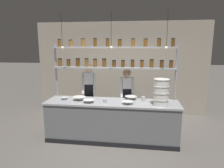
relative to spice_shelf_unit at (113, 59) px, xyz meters
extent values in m
plane|color=#5B5651|center=(0.02, -0.33, -1.85)|extent=(40.00, 40.00, 0.00)
cube|color=#9E9384|center=(0.02, 1.70, -0.40)|extent=(5.44, 0.12, 2.91)
cube|color=slate|center=(0.02, -0.33, -1.41)|extent=(2.98, 0.72, 0.88)
cube|color=#999BA0|center=(0.02, -0.33, -0.95)|extent=(3.04, 0.76, 0.04)
cube|color=black|center=(0.02, -0.69, -1.80)|extent=(2.98, 0.03, 0.10)
cylinder|color=#999BA0|center=(-1.42, 0.00, -0.75)|extent=(0.04, 0.04, 2.21)
cylinder|color=#999BA0|center=(1.46, 0.00, -0.75)|extent=(0.04, 0.04, 2.21)
cube|color=#999BA0|center=(0.02, 0.00, -0.19)|extent=(2.88, 0.28, 0.04)
cylinder|color=brown|center=(-1.31, 0.00, -0.09)|extent=(0.10, 0.10, 0.17)
cylinder|color=black|center=(-1.31, 0.00, 0.00)|extent=(0.10, 0.10, 0.02)
cylinder|color=#513314|center=(-1.09, 0.00, -0.10)|extent=(0.09, 0.09, 0.15)
cylinder|color=black|center=(-1.09, 0.00, -0.02)|extent=(0.09, 0.09, 0.02)
cylinder|color=#513314|center=(-0.85, 0.00, -0.09)|extent=(0.10, 0.10, 0.18)
cylinder|color=black|center=(-0.85, 0.00, 0.01)|extent=(0.10, 0.10, 0.02)
cylinder|color=brown|center=(-0.63, 0.00, -0.09)|extent=(0.09, 0.09, 0.18)
cylinder|color=black|center=(-0.63, 0.00, 0.01)|extent=(0.09, 0.09, 0.02)
cylinder|color=brown|center=(-0.43, 0.00, -0.09)|extent=(0.09, 0.09, 0.17)
cylinder|color=black|center=(-0.43, 0.00, 0.00)|extent=(0.10, 0.10, 0.02)
cylinder|color=brown|center=(-0.20, 0.00, -0.09)|extent=(0.10, 0.10, 0.18)
cylinder|color=black|center=(-0.20, 0.00, 0.01)|extent=(0.10, 0.10, 0.02)
cylinder|color=#513314|center=(0.03, 0.00, -0.11)|extent=(0.09, 0.09, 0.14)
cylinder|color=black|center=(0.03, 0.00, -0.03)|extent=(0.09, 0.09, 0.02)
cylinder|color=#513314|center=(0.24, 0.00, -0.10)|extent=(0.08, 0.08, 0.15)
cylinder|color=black|center=(0.24, 0.00, -0.02)|extent=(0.09, 0.09, 0.02)
cylinder|color=#513314|center=(0.47, 0.00, -0.10)|extent=(0.08, 0.08, 0.16)
cylinder|color=black|center=(0.47, 0.00, -0.01)|extent=(0.08, 0.08, 0.02)
cylinder|color=brown|center=(0.68, 0.00, -0.10)|extent=(0.08, 0.08, 0.15)
cylinder|color=black|center=(0.68, 0.00, -0.01)|extent=(0.08, 0.08, 0.02)
cylinder|color=brown|center=(0.90, 0.00, -0.09)|extent=(0.09, 0.09, 0.17)
cylinder|color=black|center=(0.90, 0.00, 0.00)|extent=(0.09, 0.09, 0.02)
cylinder|color=#513314|center=(1.13, 0.00, -0.10)|extent=(0.09, 0.09, 0.15)
cylinder|color=black|center=(1.13, 0.00, -0.01)|extent=(0.09, 0.09, 0.02)
cylinder|color=#513314|center=(1.34, 0.00, -0.10)|extent=(0.09, 0.09, 0.15)
cylinder|color=black|center=(1.34, 0.00, -0.02)|extent=(0.09, 0.09, 0.02)
cube|color=#999BA0|center=(0.02, 0.00, 0.28)|extent=(2.88, 0.28, 0.04)
cylinder|color=brown|center=(-1.29, 0.00, 0.38)|extent=(0.08, 0.08, 0.16)
cylinder|color=black|center=(-1.29, 0.00, 0.47)|extent=(0.08, 0.08, 0.02)
cylinder|color=brown|center=(-1.01, 0.00, 0.37)|extent=(0.09, 0.09, 0.14)
cylinder|color=black|center=(-1.01, 0.00, 0.45)|extent=(0.09, 0.09, 0.02)
cylinder|color=brown|center=(-0.71, 0.00, 0.38)|extent=(0.10, 0.10, 0.17)
cylinder|color=black|center=(-0.71, 0.00, 0.48)|extent=(0.10, 0.10, 0.02)
cylinder|color=#513314|center=(-0.42, 0.00, 0.39)|extent=(0.08, 0.08, 0.18)
cylinder|color=black|center=(-0.42, 0.00, 0.49)|extent=(0.08, 0.08, 0.02)
cylinder|color=#513314|center=(-0.12, 0.00, 0.38)|extent=(0.09, 0.09, 0.17)
cylinder|color=black|center=(-0.12, 0.00, 0.48)|extent=(0.09, 0.09, 0.02)
cylinder|color=#513314|center=(0.16, 0.00, 0.37)|extent=(0.09, 0.09, 0.15)
cylinder|color=black|center=(0.16, 0.00, 0.46)|extent=(0.09, 0.09, 0.02)
cylinder|color=brown|center=(0.47, 0.00, 0.38)|extent=(0.09, 0.09, 0.17)
cylinder|color=black|center=(0.47, 0.00, 0.47)|extent=(0.09, 0.09, 0.02)
cylinder|color=brown|center=(0.75, 0.00, 0.38)|extent=(0.09, 0.09, 0.16)
cylinder|color=black|center=(0.75, 0.00, 0.47)|extent=(0.09, 0.09, 0.02)
cylinder|color=#513314|center=(1.05, 0.00, 0.38)|extent=(0.08, 0.08, 0.17)
cylinder|color=black|center=(1.05, 0.00, 0.48)|extent=(0.09, 0.09, 0.02)
cylinder|color=#513314|center=(1.35, 0.00, 0.38)|extent=(0.08, 0.08, 0.17)
cylinder|color=black|center=(1.35, 0.00, 0.47)|extent=(0.08, 0.08, 0.02)
cylinder|color=black|center=(-0.74, 0.25, -1.44)|extent=(0.11, 0.11, 0.84)
cylinder|color=black|center=(-0.58, 0.28, -1.44)|extent=(0.11, 0.11, 0.84)
cube|color=black|center=(-0.66, 0.26, -0.84)|extent=(0.25, 0.21, 0.36)
cube|color=white|center=(-0.66, 0.26, -0.51)|extent=(0.25, 0.22, 0.30)
sphere|color=beige|center=(-0.66, 0.26, -0.23)|extent=(0.22, 0.22, 0.22)
cylinder|color=white|center=(-0.79, 0.18, -0.61)|extent=(0.12, 0.26, 0.55)
cylinder|color=white|center=(-0.51, 0.23, -0.61)|extent=(0.12, 0.26, 0.55)
cylinder|color=black|center=(0.24, 0.25, -1.47)|extent=(0.11, 0.11, 0.78)
cylinder|color=black|center=(0.40, 0.29, -1.47)|extent=(0.11, 0.11, 0.78)
cube|color=black|center=(0.32, 0.27, -0.91)|extent=(0.25, 0.22, 0.34)
cube|color=white|center=(0.32, 0.27, -0.60)|extent=(0.26, 0.23, 0.28)
sphere|color=#A37A5B|center=(0.32, 0.27, -0.34)|extent=(0.20, 0.20, 0.20)
cylinder|color=white|center=(0.19, 0.18, -0.70)|extent=(0.12, 0.25, 0.51)
cylinder|color=white|center=(0.47, 0.25, -0.70)|extent=(0.12, 0.25, 0.51)
cylinder|color=white|center=(1.10, -0.49, -0.87)|extent=(0.31, 0.31, 0.13)
cylinder|color=silver|center=(1.10, -0.49, -0.80)|extent=(0.33, 0.33, 0.01)
cylinder|color=white|center=(1.10, -0.49, -0.73)|extent=(0.31, 0.31, 0.13)
cylinder|color=silver|center=(1.10, -0.49, -0.65)|extent=(0.33, 0.33, 0.01)
cylinder|color=white|center=(1.10, -0.49, -0.58)|extent=(0.31, 0.31, 0.13)
cylinder|color=silver|center=(1.10, -0.49, -0.51)|extent=(0.33, 0.33, 0.01)
cylinder|color=white|center=(1.10, -0.49, -0.44)|extent=(0.31, 0.31, 0.13)
cylinder|color=silver|center=(1.10, -0.49, -0.37)|extent=(0.33, 0.33, 0.01)
cylinder|color=silver|center=(-1.12, -0.28, -0.93)|extent=(0.08, 0.08, 0.01)
cone|color=silver|center=(-1.12, -0.28, -0.91)|extent=(0.17, 0.17, 0.05)
cylinder|color=white|center=(-0.48, -0.48, -0.93)|extent=(0.11, 0.11, 0.01)
cone|color=white|center=(-0.48, -0.48, -0.90)|extent=(0.25, 0.25, 0.07)
cylinder|color=silver|center=(0.44, -0.09, -0.93)|extent=(0.13, 0.13, 0.01)
cone|color=silver|center=(0.44, -0.09, -0.89)|extent=(0.29, 0.29, 0.08)
cylinder|color=silver|center=(0.40, -0.48, -0.93)|extent=(0.11, 0.11, 0.01)
cone|color=silver|center=(0.40, -0.48, -0.90)|extent=(0.24, 0.24, 0.07)
cylinder|color=silver|center=(-0.75, -0.31, -0.93)|extent=(0.13, 0.13, 0.01)
cone|color=silver|center=(-0.75, -0.31, -0.89)|extent=(0.30, 0.30, 0.08)
cylinder|color=#B2B7BC|center=(-0.12, -0.44, -0.89)|extent=(0.09, 0.09, 0.09)
cylinder|color=#B2B7BC|center=(0.74, -0.20, -0.88)|extent=(0.09, 0.09, 0.10)
cylinder|color=black|center=(-1.09, -0.33, 0.64)|extent=(0.01, 0.01, 0.74)
sphere|color=#F9E5B2|center=(-1.09, -0.33, 0.27)|extent=(0.07, 0.07, 0.07)
cylinder|color=black|center=(0.01, -0.33, 0.64)|extent=(0.01, 0.01, 0.74)
sphere|color=#F9E5B2|center=(0.01, -0.33, 0.27)|extent=(0.07, 0.07, 0.07)
cylinder|color=black|center=(1.18, -0.33, 0.64)|extent=(0.01, 0.01, 0.74)
sphere|color=#F9E5B2|center=(1.18, -0.33, 0.27)|extent=(0.07, 0.07, 0.07)
camera|label=1|loc=(0.63, -4.68, 0.31)|focal=32.00mm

